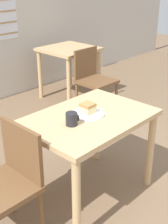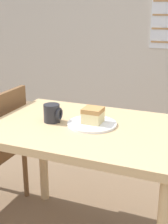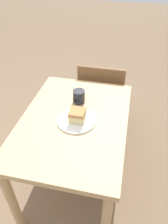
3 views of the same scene
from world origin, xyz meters
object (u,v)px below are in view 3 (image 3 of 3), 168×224
dining_table_near (74,131)px  cake_slice (77,116)px  chair_near_window (102,95)px  plate (77,120)px  coffee_mug (79,97)px

dining_table_near → cake_slice: (0.02, 0.03, 0.17)m
chair_near_window → plate: (0.73, -0.07, 0.28)m
chair_near_window → cake_slice: size_ratio=8.28×
cake_slice → chair_near_window: bearing=175.1°
chair_near_window → cake_slice: 0.81m
dining_table_near → coffee_mug: 0.26m
dining_table_near → plate: 0.12m
dining_table_near → cake_slice: size_ratio=10.03×
coffee_mug → cake_slice: bearing=11.3°
dining_table_near → chair_near_window: (-0.72, 0.09, -0.16)m
plate → coffee_mug: bearing=-170.5°
dining_table_near → plate: plate is taller
dining_table_near → coffee_mug: (-0.20, -0.01, 0.16)m
cake_slice → coffee_mug: coffee_mug is taller
chair_near_window → plate: size_ratio=3.23×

